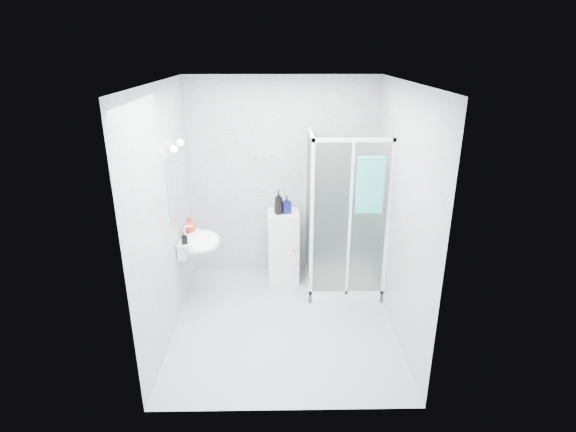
{
  "coord_description": "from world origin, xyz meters",
  "views": [
    {
      "loc": [
        -0.03,
        -4.3,
        2.91
      ],
      "look_at": [
        0.05,
        0.35,
        1.15
      ],
      "focal_mm": 28.0,
      "sensor_mm": 36.0,
      "label": 1
    }
  ],
  "objects_px": {
    "storage_cabinet": "(284,247)",
    "shampoo_bottle_a": "(279,203)",
    "shower_enclosure": "(337,256)",
    "wall_basin": "(198,242)",
    "hand_towel": "(370,184)",
    "soap_dispenser_black": "(184,238)",
    "shampoo_bottle_b": "(286,204)",
    "soap_dispenser_orange": "(190,225)"
  },
  "relations": [
    {
      "from": "soap_dispenser_black",
      "to": "soap_dispenser_orange",
      "type": "bearing_deg",
      "value": 90.15
    },
    {
      "from": "storage_cabinet",
      "to": "wall_basin",
      "type": "bearing_deg",
      "value": -151.79
    },
    {
      "from": "storage_cabinet",
      "to": "shampoo_bottle_a",
      "type": "relative_size",
      "value": 3.18
    },
    {
      "from": "shower_enclosure",
      "to": "wall_basin",
      "type": "height_order",
      "value": "shower_enclosure"
    },
    {
      "from": "wall_basin",
      "to": "shampoo_bottle_b",
      "type": "distance_m",
      "value": 1.19
    },
    {
      "from": "shampoo_bottle_b",
      "to": "soap_dispenser_black",
      "type": "bearing_deg",
      "value": -147.42
    },
    {
      "from": "soap_dispenser_orange",
      "to": "soap_dispenser_black",
      "type": "xyz_separation_m",
      "value": [
        0.0,
        -0.33,
        -0.02
      ]
    },
    {
      "from": "shampoo_bottle_b",
      "to": "soap_dispenser_orange",
      "type": "bearing_deg",
      "value": -160.84
    },
    {
      "from": "storage_cabinet",
      "to": "soap_dispenser_black",
      "type": "xyz_separation_m",
      "value": [
        -1.1,
        -0.74,
        0.46
      ]
    },
    {
      "from": "hand_towel",
      "to": "shampoo_bottle_a",
      "type": "bearing_deg",
      "value": 149.32
    },
    {
      "from": "soap_dispenser_black",
      "to": "storage_cabinet",
      "type": "bearing_deg",
      "value": 33.92
    },
    {
      "from": "storage_cabinet",
      "to": "hand_towel",
      "type": "height_order",
      "value": "hand_towel"
    },
    {
      "from": "shampoo_bottle_a",
      "to": "soap_dispenser_black",
      "type": "distance_m",
      "value": 1.27
    },
    {
      "from": "shampoo_bottle_a",
      "to": "shampoo_bottle_b",
      "type": "relative_size",
      "value": 1.32
    },
    {
      "from": "shower_enclosure",
      "to": "soap_dispenser_orange",
      "type": "distance_m",
      "value": 1.85
    },
    {
      "from": "storage_cabinet",
      "to": "shampoo_bottle_a",
      "type": "height_order",
      "value": "shampoo_bottle_a"
    },
    {
      "from": "soap_dispenser_black",
      "to": "hand_towel",
      "type": "bearing_deg",
      "value": 2.94
    },
    {
      "from": "hand_towel",
      "to": "soap_dispenser_orange",
      "type": "relative_size",
      "value": 3.46
    },
    {
      "from": "wall_basin",
      "to": "soap_dispenser_black",
      "type": "height_order",
      "value": "wall_basin"
    },
    {
      "from": "shower_enclosure",
      "to": "soap_dispenser_black",
      "type": "height_order",
      "value": "shower_enclosure"
    },
    {
      "from": "wall_basin",
      "to": "soap_dispenser_black",
      "type": "bearing_deg",
      "value": -120.43
    },
    {
      "from": "shampoo_bottle_b",
      "to": "hand_towel",
      "type": "bearing_deg",
      "value": -34.66
    },
    {
      "from": "shower_enclosure",
      "to": "soap_dispenser_black",
      "type": "bearing_deg",
      "value": -164.01
    },
    {
      "from": "soap_dispenser_orange",
      "to": "hand_towel",
      "type": "bearing_deg",
      "value": -6.34
    },
    {
      "from": "shower_enclosure",
      "to": "shampoo_bottle_a",
      "type": "height_order",
      "value": "shower_enclosure"
    },
    {
      "from": "shower_enclosure",
      "to": "soap_dispenser_black",
      "type": "distance_m",
      "value": 1.9
    },
    {
      "from": "wall_basin",
      "to": "soap_dispenser_orange",
      "type": "xyz_separation_m",
      "value": [
        -0.11,
        0.14,
        0.16
      ]
    },
    {
      "from": "storage_cabinet",
      "to": "shower_enclosure",
      "type": "bearing_deg",
      "value": -20.28
    },
    {
      "from": "shower_enclosure",
      "to": "shampoo_bottle_b",
      "type": "bearing_deg",
      "value": 160.49
    },
    {
      "from": "shampoo_bottle_a",
      "to": "shampoo_bottle_b",
      "type": "distance_m",
      "value": 0.11
    },
    {
      "from": "wall_basin",
      "to": "hand_towel",
      "type": "distance_m",
      "value": 2.06
    },
    {
      "from": "storage_cabinet",
      "to": "hand_towel",
      "type": "bearing_deg",
      "value": -34.94
    },
    {
      "from": "storage_cabinet",
      "to": "hand_towel",
      "type": "distance_m",
      "value": 1.54
    },
    {
      "from": "wall_basin",
      "to": "hand_towel",
      "type": "xyz_separation_m",
      "value": [
        1.93,
        -0.09,
        0.72
      ]
    },
    {
      "from": "storage_cabinet",
      "to": "soap_dispenser_orange",
      "type": "xyz_separation_m",
      "value": [
        -1.1,
        -0.41,
        0.48
      ]
    },
    {
      "from": "shower_enclosure",
      "to": "shampoo_bottle_a",
      "type": "xyz_separation_m",
      "value": [
        -0.73,
        0.19,
        0.65
      ]
    },
    {
      "from": "wall_basin",
      "to": "soap_dispenser_orange",
      "type": "height_order",
      "value": "soap_dispenser_orange"
    },
    {
      "from": "hand_towel",
      "to": "soap_dispenser_orange",
      "type": "xyz_separation_m",
      "value": [
        -2.04,
        0.23,
        -0.56
      ]
    },
    {
      "from": "shampoo_bottle_b",
      "to": "soap_dispenser_black",
      "type": "height_order",
      "value": "shampoo_bottle_b"
    },
    {
      "from": "hand_towel",
      "to": "shampoo_bottle_a",
      "type": "distance_m",
      "value": 1.23
    },
    {
      "from": "hand_towel",
      "to": "soap_dispenser_orange",
      "type": "height_order",
      "value": "hand_towel"
    },
    {
      "from": "shower_enclosure",
      "to": "hand_towel",
      "type": "bearing_deg",
      "value": -55.62
    }
  ]
}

